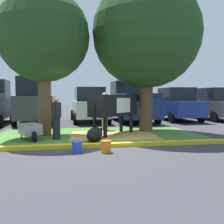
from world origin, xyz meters
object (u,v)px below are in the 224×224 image
Objects in this scene: person_handler at (56,117)px; person_visitor_near at (105,110)px; bucket_blue at (77,147)px; sedan_blue at (176,105)px; wheelbarrow at (30,129)px; suv_dark_grey at (36,100)px; hatchback_white at (89,105)px; shade_tree_left at (43,37)px; pickup_truck_maroon at (131,103)px; sedan_red at (215,104)px; cow_holstein at (115,106)px; shade_tree_right at (147,34)px; bucket_orange at (106,146)px; calf_lying at (95,134)px.

person_handler is 2.97m from person_visitor_near.
sedan_blue reaches higher than bucket_blue.
suv_dark_grey reaches higher than wheelbarrow.
bucket_blue is at bearing -97.48° from hatchback_white.
shade_tree_left reaches higher than pickup_truck_maroon.
wheelbarrow is 0.36× the size of sedan_red.
cow_holstein is at bearing -110.17° from pickup_truck_maroon.
shade_tree_right reaches higher than bucket_blue.
pickup_truck_maroon reaches higher than person_handler.
pickup_truck_maroon is (5.09, 6.15, 0.73)m from wheelbarrow.
person_visitor_near reaches higher than bucket_orange.
bucket_blue is 8.53m from suv_dark_grey.
pickup_truck_maroon is (0.54, 4.73, -2.97)m from shade_tree_right.
suv_dark_grey is at bearing 107.66° from bucket_orange.
calf_lying is 6.86m from hatchback_white.
person_handler is at bearing 105.02° from bucket_blue.
hatchback_white is 2.50m from pickup_truck_maroon.
shade_tree_left is 17.51× the size of bucket_blue.
shade_tree_left is at bearing 173.48° from cow_holstein.
hatchback_white is at bearing 86.26° from calf_lying.
shade_tree_right is 5.61m from pickup_truck_maroon.
shade_tree_right reaches higher than person_visitor_near.
person_visitor_near is at bearing -152.88° from sedan_red.
sedan_blue reaches higher than person_handler.
shade_tree_left is 5.28m from bucket_orange.
bucket_orange is at bearing -105.41° from cow_holstein.
wheelbarrow is 4.84× the size of bucket_orange.
shade_tree_right is 1.44× the size of sedan_red.
sedan_blue is (5.71, 8.49, 0.81)m from bucket_orange.
shade_tree_left is 3.16m from person_handler.
shade_tree_right is 4.80× the size of calf_lying.
shade_tree_right is at bearing 20.84° from person_handler.
person_handler reaches higher than calf_lying.
pickup_truck_maroon is (5.49, 0.14, -0.16)m from suv_dark_grey.
suv_dark_grey is (-4.96, 4.59, -2.82)m from shade_tree_right.
calf_lying is at bearing -130.88° from sedan_blue.
person_visitor_near is (-0.21, 1.43, -0.25)m from cow_holstein.
person_visitor_near is at bearing 81.88° from bucket_orange.
cow_holstein is 3.37m from bucket_orange.
calf_lying is at bearing -68.73° from suv_dark_grey.
bucket_blue is 9.18m from pickup_truck_maroon.
bucket_blue is at bearing -111.81° from calf_lying.
pickup_truck_maroon is at bearing 50.37° from wheelbarrow.
cow_holstein is 5.51m from hatchback_white.
sedan_red is at bearing 38.48° from calf_lying.
suv_dark_grey is (-1.28, 5.99, 0.46)m from person_handler.
person_handler is at bearing -124.51° from pickup_truck_maroon.
shade_tree_left is at bearing -132.65° from pickup_truck_maroon.
suv_dark_grey is at bearing -175.51° from hatchback_white.
sedan_red is at bearing -0.99° from hatchback_white.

